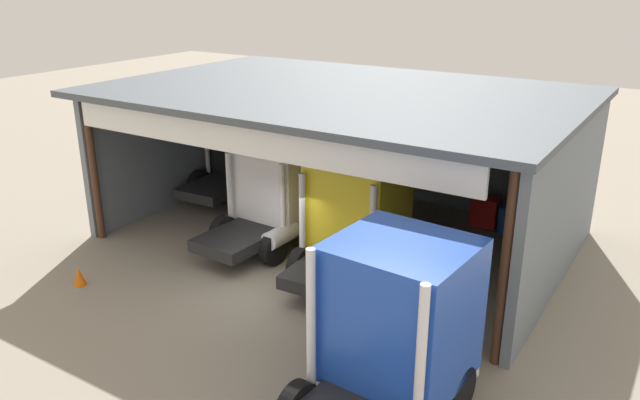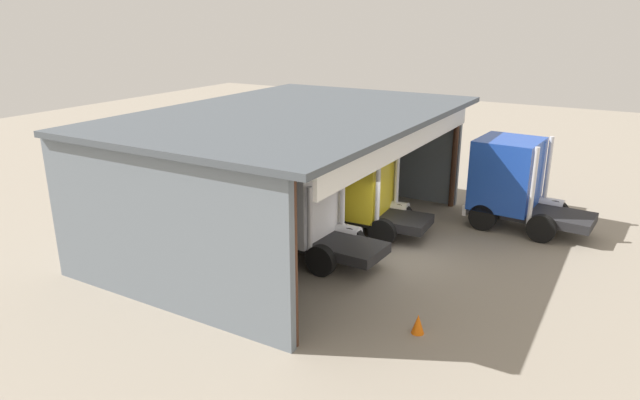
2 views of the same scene
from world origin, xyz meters
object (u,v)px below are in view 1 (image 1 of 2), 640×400
at_px(tool_cart, 485,211).
at_px(traffic_cone, 79,276).
at_px(truck_yellow_center_bay, 356,211).
at_px(truck_blue_yard_outside, 393,330).
at_px(truck_black_right_bay, 245,145).
at_px(truck_white_center_left_bay, 280,184).
at_px(oil_drum, 507,220).

relative_size(tool_cart, traffic_cone, 1.79).
xyz_separation_m(truck_yellow_center_bay, traffic_cone, (-6.11, -4.85, -1.63)).
bearing_deg(truck_blue_yard_outside, truck_yellow_center_bay, 129.60).
distance_m(truck_black_right_bay, truck_blue_yard_outside, 13.92).
relative_size(truck_yellow_center_bay, truck_blue_yard_outside, 0.92).
bearing_deg(tool_cart, traffic_cone, -128.03).
distance_m(truck_yellow_center_bay, tool_cart, 6.07).
relative_size(truck_black_right_bay, truck_yellow_center_bay, 1.05).
xyz_separation_m(truck_white_center_left_bay, oil_drum, (6.07, 4.51, -1.47)).
bearing_deg(oil_drum, tool_cart, 162.62).
height_order(oil_drum, tool_cart, tool_cart).
relative_size(truck_white_center_left_bay, truck_yellow_center_bay, 1.10).
xyz_separation_m(truck_blue_yard_outside, traffic_cone, (-9.76, 0.24, -1.62)).
bearing_deg(oil_drum, truck_black_right_bay, -171.42).
distance_m(truck_black_right_bay, truck_yellow_center_bay, 8.02).
relative_size(truck_blue_yard_outside, tool_cart, 4.90).
bearing_deg(truck_blue_yard_outside, tool_cart, 102.65).
bearing_deg(truck_white_center_left_bay, truck_black_right_bay, 144.46).
bearing_deg(traffic_cone, truck_white_center_left_bay, 62.94).
distance_m(truck_yellow_center_bay, truck_blue_yard_outside, 6.26).
bearing_deg(truck_black_right_bay, oil_drum, 5.63).
bearing_deg(truck_white_center_left_bay, traffic_cone, -114.46).
height_order(truck_black_right_bay, traffic_cone, truck_black_right_bay).
relative_size(truck_black_right_bay, traffic_cone, 8.49).
relative_size(truck_black_right_bay, oil_drum, 5.20).
xyz_separation_m(truck_black_right_bay, truck_white_center_left_bay, (3.84, -3.01, -0.05)).
distance_m(truck_black_right_bay, tool_cart, 9.37).
bearing_deg(truck_black_right_bay, truck_blue_yard_outside, -42.59).
relative_size(truck_blue_yard_outside, oil_drum, 5.36).
relative_size(truck_black_right_bay, truck_white_center_left_bay, 0.95).
distance_m(truck_black_right_bay, truck_white_center_left_bay, 4.88).
bearing_deg(truck_black_right_bay, truck_yellow_center_bay, -31.17).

